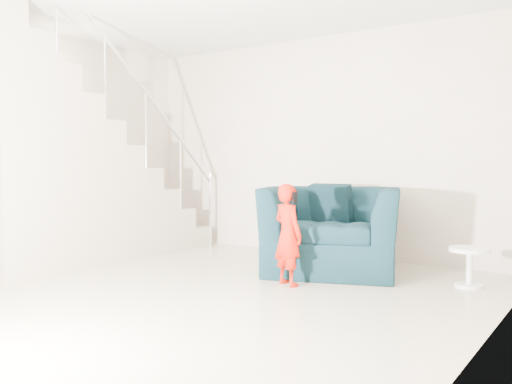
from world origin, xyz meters
TOP-DOWN VIEW (x-y plane):
  - floor at (0.00, 0.00)m, footprint 5.50×5.50m
  - back_wall at (0.00, 2.75)m, footprint 5.00×0.00m
  - right_wall at (2.50, 0.00)m, footprint 0.00×5.50m
  - armchair at (0.69, 1.83)m, footprint 1.69×1.59m
  - toddler at (0.63, 1.02)m, footprint 0.41×0.34m
  - side_table at (2.05, 1.89)m, footprint 0.37×0.37m
  - staircase at (-2.00, 0.55)m, footprint 1.02×3.03m
  - cushion at (0.55, 2.07)m, footprint 0.46×0.22m
  - throw at (0.10, 1.71)m, footprint 0.05×0.49m
  - phone at (0.71, 1.00)m, footprint 0.03×0.05m

SIDE VIEW (x-z plane):
  - floor at x=0.00m, z-range 0.00..0.00m
  - side_table at x=2.05m, z-range 0.06..0.43m
  - armchair at x=0.69m, z-range 0.00..0.89m
  - toddler at x=0.63m, z-range 0.00..0.95m
  - throw at x=0.10m, z-range 0.28..0.83m
  - cushion at x=0.55m, z-range 0.46..0.92m
  - phone at x=0.71m, z-range 0.77..0.87m
  - staircase at x=-2.00m, z-range -0.86..2.76m
  - right_wall at x=2.50m, z-range -1.40..4.10m
  - back_wall at x=0.00m, z-range -1.15..3.85m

